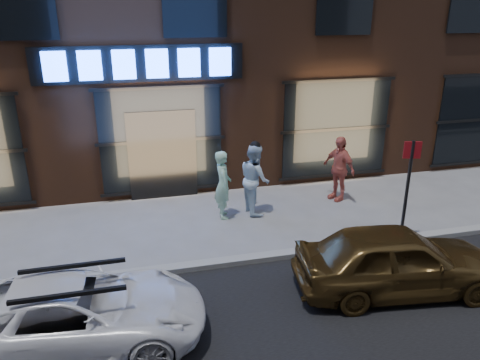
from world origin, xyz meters
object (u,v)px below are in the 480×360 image
object	(u,v)px
man_cap	(255,179)
passerby	(339,168)
gold_sedan	(397,260)
white_suv	(76,314)
man_bowtie	(223,185)
sign_post	(408,182)

from	to	relation	value
man_cap	passerby	world-z (taller)	man_cap
passerby	gold_sedan	xyz separation A→B (m)	(-0.84, -4.27, -0.25)
man_cap	passerby	size ratio (longest dim) A/B	1.02
man_cap	white_suv	distance (m)	5.76
man_bowtie	white_suv	world-z (taller)	man_bowtie
gold_sedan	sign_post	xyz separation A→B (m)	(1.22, 1.73, 0.77)
man_cap	gold_sedan	xyz separation A→B (m)	(1.56, -4.01, -0.26)
man_cap	white_suv	xyz separation A→B (m)	(-4.01, -4.12, -0.34)
white_suv	passerby	bearing A→B (deg)	-51.46
man_cap	gold_sedan	world-z (taller)	man_cap
white_suv	gold_sedan	bearing A→B (deg)	-84.65
man_bowtie	man_cap	size ratio (longest dim) A/B	0.96
man_bowtie	man_cap	distance (m)	0.84
white_suv	gold_sedan	xyz separation A→B (m)	(5.57, 0.11, 0.08)
gold_sedan	man_bowtie	bearing A→B (deg)	38.98
sign_post	man_bowtie	bearing A→B (deg)	163.83
man_bowtie	gold_sedan	size ratio (longest dim) A/B	0.46
man_bowtie	gold_sedan	world-z (taller)	man_bowtie
white_suv	sign_post	xyz separation A→B (m)	(6.79, 1.84, 0.85)
man_bowtie	man_cap	bearing A→B (deg)	-80.83
man_cap	sign_post	xyz separation A→B (m)	(2.78, -2.28, 0.51)
man_cap	passerby	distance (m)	2.41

